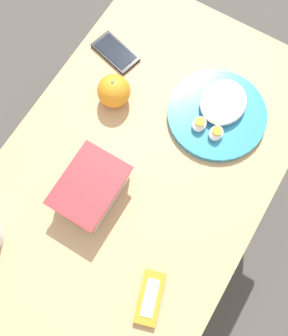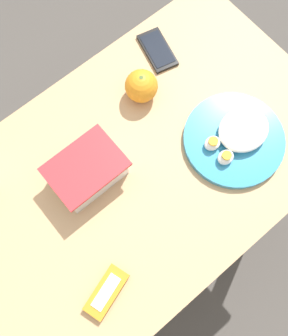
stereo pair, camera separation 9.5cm
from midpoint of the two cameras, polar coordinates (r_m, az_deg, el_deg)
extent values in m
plane|color=#4C4742|center=(1.73, 1.09, -7.78)|extent=(10.00, 10.00, 0.00)
cube|color=tan|center=(1.00, 1.87, -0.44)|extent=(1.05, 0.65, 0.03)
cylinder|color=#A07D56|center=(1.50, 21.87, -1.22)|extent=(0.06, 0.06, 0.73)
cylinder|color=#A07D56|center=(1.57, 8.25, 13.04)|extent=(0.06, 0.06, 0.73)
cube|color=white|center=(0.95, -5.43, -1.01)|extent=(0.16, 0.11, 0.07)
cube|color=#CCBC84|center=(0.96, -5.34, -1.29)|extent=(0.15, 0.11, 0.04)
cube|color=red|center=(0.91, -5.66, -0.29)|extent=(0.18, 0.13, 0.01)
ellipsoid|color=tan|center=(0.95, -7.30, -2.99)|extent=(0.07, 0.05, 0.03)
ellipsoid|color=tan|center=(0.96, -3.28, 0.50)|extent=(0.06, 0.04, 0.03)
sphere|color=orange|center=(1.03, 2.28, 11.41)|extent=(0.09, 0.09, 0.09)
cylinder|color=#4C662D|center=(0.99, 2.38, 12.56)|extent=(0.01, 0.01, 0.00)
cylinder|color=teal|center=(1.04, 15.46, 3.58)|extent=(0.26, 0.26, 0.02)
ellipsoid|color=white|center=(1.02, 16.85, 4.97)|extent=(0.13, 0.12, 0.04)
ellipsoid|color=white|center=(0.99, 14.45, 1.09)|extent=(0.04, 0.04, 0.02)
cylinder|color=#F4A823|center=(0.98, 14.65, 1.35)|extent=(0.02, 0.02, 0.01)
ellipsoid|color=white|center=(1.00, 12.58, 3.10)|extent=(0.04, 0.04, 0.02)
cylinder|color=#F4A823|center=(0.98, 12.75, 3.38)|extent=(0.02, 0.02, 0.01)
cube|color=orange|center=(0.93, -2.47, -18.03)|extent=(0.13, 0.08, 0.02)
cube|color=white|center=(0.92, -2.50, -18.03)|extent=(0.09, 0.05, 0.00)
cube|color=black|center=(1.13, 4.45, 16.35)|extent=(0.10, 0.14, 0.01)
cube|color=black|center=(1.13, 4.47, 16.52)|extent=(0.08, 0.12, 0.00)
camera|label=1|loc=(0.05, -87.10, 9.07)|focal=42.00mm
camera|label=2|loc=(0.05, 92.90, -9.07)|focal=42.00mm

